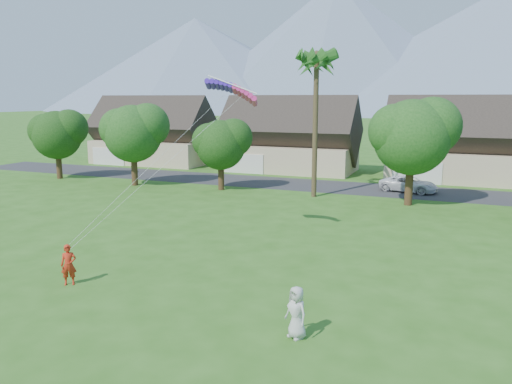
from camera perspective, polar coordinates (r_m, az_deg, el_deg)
The scene contains 10 objects.
ground at distance 18.26m, azimuth -12.40°, elevation -17.39°, with size 500.00×500.00×0.00m, color #2D6019.
street at distance 48.83m, azimuth 10.60°, elevation 0.48°, with size 90.00×7.00×0.01m, color #2D2D30.
kite_flyer at distance 24.77m, azimuth -20.63°, elevation -7.79°, with size 0.70×0.46×1.91m, color red.
watcher at distance 18.43m, azimuth 4.64°, elevation -13.55°, with size 0.94×0.61×1.93m, color beige.
parked_car at distance 47.96m, azimuth 17.07°, elevation 0.87°, with size 2.39×5.18×1.44m, color silver.
mountain_ridge at distance 273.94m, azimuth 22.87°, elevation 14.20°, with size 540.00×240.00×70.00m.
houses_row at distance 57.08m, azimuth 13.02°, elevation 5.33°, with size 72.75×8.19×8.86m.
tree_row at distance 42.56m, azimuth 7.66°, elevation 5.72°, with size 62.27×6.67×8.45m.
fan_palm at distance 43.31m, azimuth 6.96°, elevation 14.97°, with size 3.00×3.00×13.80m.
parafoil_kite at distance 29.02m, azimuth -2.66°, elevation 11.74°, with size 3.27×1.31×0.50m.
Camera 1 is at (9.35, -13.17, 8.53)m, focal length 35.00 mm.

